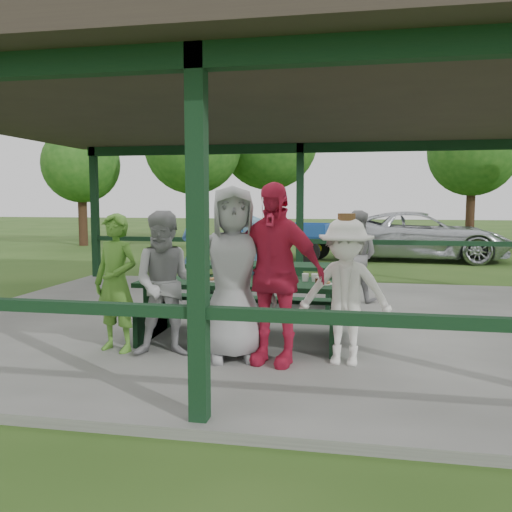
% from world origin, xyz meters
% --- Properties ---
extents(ground, '(90.00, 90.00, 0.00)m').
position_xyz_m(ground, '(0.00, 0.00, 0.00)').
color(ground, '#294A17').
rests_on(ground, ground).
extents(concrete_slab, '(10.00, 8.00, 0.10)m').
position_xyz_m(concrete_slab, '(0.00, 0.00, 0.05)').
color(concrete_slab, '#63635E').
rests_on(concrete_slab, ground).
extents(pavilion_structure, '(10.60, 8.60, 3.24)m').
position_xyz_m(pavilion_structure, '(0.00, 0.00, 3.17)').
color(pavilion_structure, black).
rests_on(pavilion_structure, concrete_slab).
extents(picnic_table_near, '(2.73, 1.39, 0.75)m').
position_xyz_m(picnic_table_near, '(-0.20, -1.20, 0.58)').
color(picnic_table_near, black).
rests_on(picnic_table_near, concrete_slab).
extents(picnic_table_far, '(2.53, 1.39, 0.75)m').
position_xyz_m(picnic_table_far, '(-0.26, 0.80, 0.57)').
color(picnic_table_far, black).
rests_on(picnic_table_far, concrete_slab).
extents(table_setting, '(2.33, 0.45, 0.10)m').
position_xyz_m(table_setting, '(0.05, -1.16, 0.89)').
color(table_setting, white).
rests_on(table_setting, picnic_table_near).
extents(contestant_green, '(0.68, 0.54, 1.64)m').
position_xyz_m(contestant_green, '(-1.56, -2.01, 0.92)').
color(contestant_green, '#4F892C').
rests_on(contestant_green, concrete_slab).
extents(contestant_grey_left, '(0.95, 0.82, 1.68)m').
position_xyz_m(contestant_grey_left, '(-0.90, -2.08, 0.94)').
color(contestant_grey_left, '#969698').
rests_on(contestant_grey_left, concrete_slab).
extents(contestant_grey_mid, '(1.10, 0.88, 1.96)m').
position_xyz_m(contestant_grey_mid, '(-0.12, -2.09, 1.08)').
color(contestant_grey_mid, '#949497').
rests_on(contestant_grey_mid, concrete_slab).
extents(contestant_red, '(1.25, 0.73, 2.00)m').
position_xyz_m(contestant_red, '(0.34, -2.14, 1.10)').
color(contestant_red, '#C72042').
rests_on(contestant_red, concrete_slab).
extents(contestant_white_fedora, '(1.10, 0.72, 1.66)m').
position_xyz_m(contestant_white_fedora, '(1.13, -2.03, 0.91)').
color(contestant_white_fedora, white).
rests_on(contestant_white_fedora, concrete_slab).
extents(spectator_lblue, '(1.41, 0.48, 1.51)m').
position_xyz_m(spectator_lblue, '(-0.64, 1.80, 0.86)').
color(spectator_lblue, '#9ACFEE').
rests_on(spectator_lblue, concrete_slab).
extents(spectator_blue, '(0.64, 0.48, 1.61)m').
position_xyz_m(spectator_blue, '(-1.88, 2.24, 0.91)').
color(spectator_blue, '#436BAF').
rests_on(spectator_blue, concrete_slab).
extents(spectator_grey, '(0.93, 0.82, 1.61)m').
position_xyz_m(spectator_grey, '(1.23, 1.78, 0.91)').
color(spectator_grey, gray).
rests_on(spectator_grey, concrete_slab).
extents(pickup_truck, '(5.62, 2.86, 1.52)m').
position_xyz_m(pickup_truck, '(3.15, 9.72, 0.76)').
color(pickup_truck, silver).
rests_on(pickup_truck, ground).
extents(farm_trailer, '(3.63, 1.90, 1.26)m').
position_xyz_m(farm_trailer, '(-0.92, 8.81, 0.62)').
color(farm_trailer, '#1A4391').
rests_on(farm_trailer, ground).
extents(tree_far_left, '(3.74, 3.74, 5.84)m').
position_xyz_m(tree_far_left, '(-5.08, 12.37, 3.95)').
color(tree_far_left, '#341E14').
rests_on(tree_far_left, ground).
extents(tree_left, '(4.08, 4.08, 6.37)m').
position_xyz_m(tree_left, '(-2.48, 14.60, 4.32)').
color(tree_left, '#341E14').
rests_on(tree_left, ground).
extents(tree_mid, '(3.63, 3.63, 5.67)m').
position_xyz_m(tree_mid, '(5.80, 15.84, 3.84)').
color(tree_mid, '#341E14').
rests_on(tree_mid, ground).
extents(tree_edge_left, '(3.14, 3.14, 4.91)m').
position_xyz_m(tree_edge_left, '(-9.93, 12.68, 3.32)').
color(tree_edge_left, '#341E14').
rests_on(tree_edge_left, ground).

